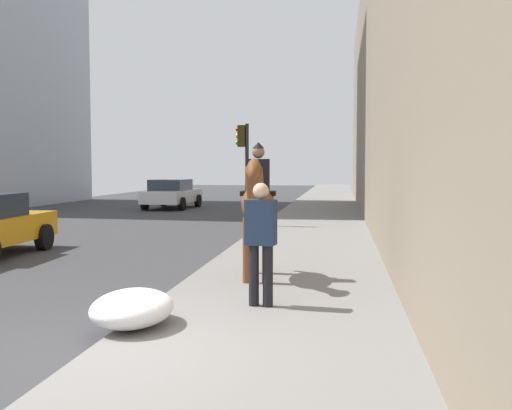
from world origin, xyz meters
TOP-DOWN VIEW (x-y plane):
  - sidewalk_slab at (0.00, -1.74)m, footprint 120.00×3.48m
  - mounted_horse_near at (4.18, -1.23)m, footprint 2.15×0.67m
  - pedestrian_greeting at (2.20, -1.55)m, footprint 0.31×0.43m
  - car_near_lane at (22.23, 5.60)m, footprint 4.41×2.18m
  - traffic_light_near_curb at (13.26, 0.51)m, footprint 0.20×0.44m
  - snow_pile_near at (0.97, -0.15)m, footprint 1.25×0.96m

SIDE VIEW (x-z plane):
  - sidewalk_slab at x=0.00m, z-range 0.00..0.12m
  - snow_pile_near at x=0.97m, z-range 0.12..0.55m
  - car_near_lane at x=22.23m, z-range 0.03..1.47m
  - pedestrian_greeting at x=2.20m, z-range 0.25..1.95m
  - mounted_horse_near at x=4.18m, z-range 0.27..2.61m
  - traffic_light_near_curb at x=13.26m, z-range 0.61..4.05m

